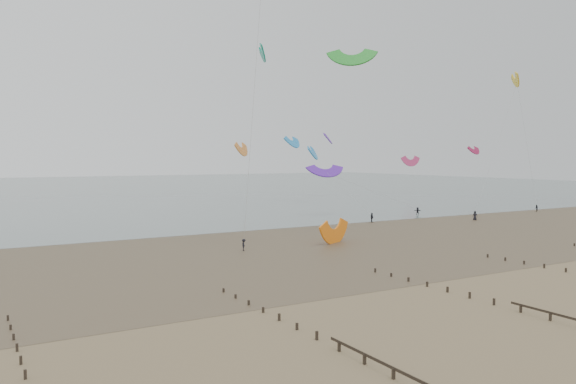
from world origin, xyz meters
The scene contains 5 objects.
ground centered at (0.00, 0.00, 0.00)m, with size 500.00×500.00×0.00m, color brown.
sea_and_shore centered at (-4.08, 34.40, 0.01)m, with size 500.00×665.00×0.03m.
kitesurfers centered at (24.71, 45.74, 0.85)m, with size 144.72×25.16×1.89m.
grounded_kite centered at (12.37, 31.49, 0.00)m, with size 6.86×3.59×5.23m, color orange, non-canonical shape.
kites_airborne centered at (-8.98, 89.02, 22.30)m, with size 264.05×111.38×41.36m.
Camera 1 is at (-34.84, -35.43, 12.54)m, focal length 35.00 mm.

